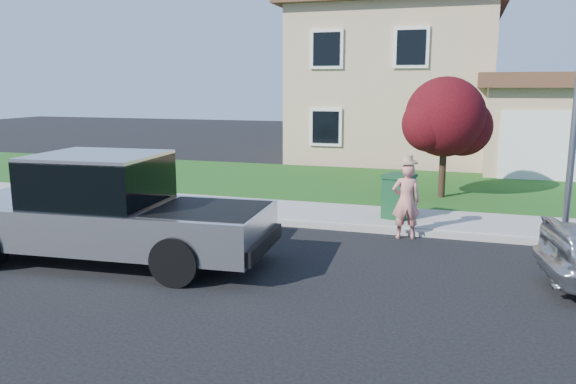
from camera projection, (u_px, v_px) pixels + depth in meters
The scene contains 9 objects.
ground at pixel (281, 266), 10.15m from camera, with size 80.00×80.00×0.00m, color black.
curb at pixel (364, 229), 12.57m from camera, with size 40.00×0.20×0.12m, color gray.
sidewalk at pixel (372, 217), 13.60m from camera, with size 40.00×2.00×0.15m, color gray.
lawn at pixel (394, 187), 17.82m from camera, with size 40.00×7.00×0.10m, color #164513.
house at pixel (425, 87), 24.54m from camera, with size 14.00×11.30×6.85m.
pickup_truck at pixel (107, 212), 10.34m from camera, with size 6.21×2.52×2.00m.
woman at pixel (406, 199), 11.87m from camera, with size 0.68×0.53×1.80m.
ornamental_tree at pixel (446, 121), 15.57m from camera, with size 2.46×2.22×3.37m.
trash_bin at pixel (398, 196), 13.17m from camera, with size 0.82×0.88×1.03m.
Camera 1 is at (3.01, -9.24, 3.23)m, focal length 35.00 mm.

